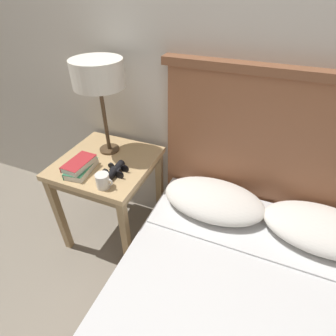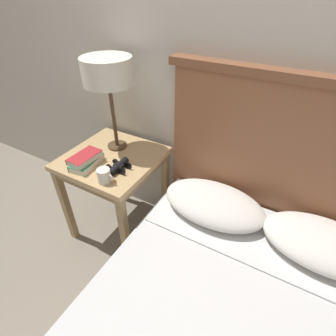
# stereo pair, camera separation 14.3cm
# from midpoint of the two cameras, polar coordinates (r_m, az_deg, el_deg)

# --- Properties ---
(wall_back) EXTENTS (8.00, 0.06, 2.60)m
(wall_back) POSITION_cam_midpoint_polar(r_m,az_deg,el_deg) (1.50, 10.98, 23.51)
(wall_back) COLOR beige
(wall_back) RESTS_ON ground_plane
(nightstand) EXTENTS (0.58, 0.58, 0.67)m
(nightstand) POSITION_cam_midpoint_polar(r_m,az_deg,el_deg) (1.77, -15.29, -0.87)
(nightstand) COLOR tan
(nightstand) RESTS_ON ground_plane
(table_lamp) EXTENTS (0.30, 0.30, 0.58)m
(table_lamp) POSITION_cam_midpoint_polar(r_m,az_deg,el_deg) (1.62, -17.59, 18.56)
(table_lamp) COLOR #4C3823
(table_lamp) RESTS_ON nightstand
(book_on_nightstand) EXTENTS (0.14, 0.23, 0.04)m
(book_on_nightstand) POSITION_cam_midpoint_polar(r_m,az_deg,el_deg) (1.66, -20.75, -0.17)
(book_on_nightstand) COLOR silver
(book_on_nightstand) RESTS_ON nightstand
(book_stacked_on_top) EXTENTS (0.12, 0.20, 0.04)m
(book_stacked_on_top) POSITION_cam_midpoint_polar(r_m,az_deg,el_deg) (1.64, -21.22, 0.84)
(book_stacked_on_top) COLOR silver
(book_stacked_on_top) RESTS_ON book_on_nightstand
(binoculars_pair) EXTENTS (0.14, 0.16, 0.05)m
(binoculars_pair) POSITION_cam_midpoint_polar(r_m,az_deg,el_deg) (1.58, -13.91, -0.56)
(binoculars_pair) COLOR black
(binoculars_pair) RESTS_ON nightstand
(coffee_mug) EXTENTS (0.10, 0.08, 0.08)m
(coffee_mug) POSITION_cam_midpoint_polar(r_m,az_deg,el_deg) (1.49, -16.66, -2.79)
(coffee_mug) COLOR silver
(coffee_mug) RESTS_ON nightstand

